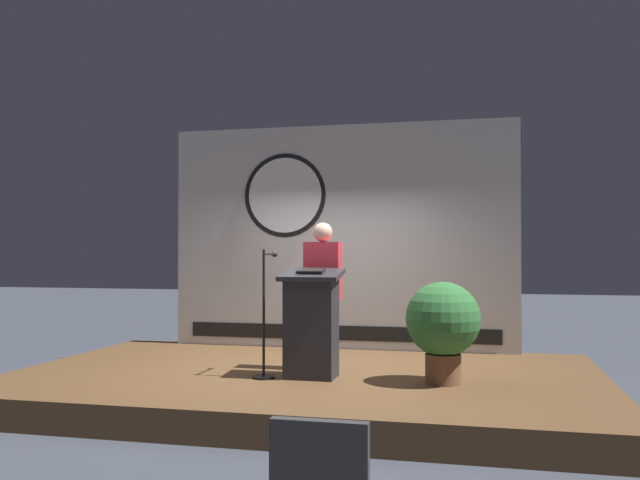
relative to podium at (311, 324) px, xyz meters
The scene contains 7 objects.
ground_plane 0.94m from the podium, 111.27° to the left, with size 40.00×40.00×0.00m, color #383D47.
stage_platform 0.81m from the podium, 111.27° to the left, with size 6.40×4.00×0.30m, color brown.
banner_display 2.40m from the podium, 94.06° to the left, with size 4.79×0.12×3.08m.
podium is the anchor object (origin of this frame).
speaker_person 0.55m from the podium, 88.26° to the left, with size 0.40×0.26×1.66m.
microphone_stand 0.50m from the podium, 168.77° to the right, with size 0.24×0.54×1.35m.
potted_plant 1.37m from the podium, ahead, with size 0.75×0.75×1.03m.
Camera 1 is at (1.86, -7.29, 1.62)m, focal length 37.96 mm.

